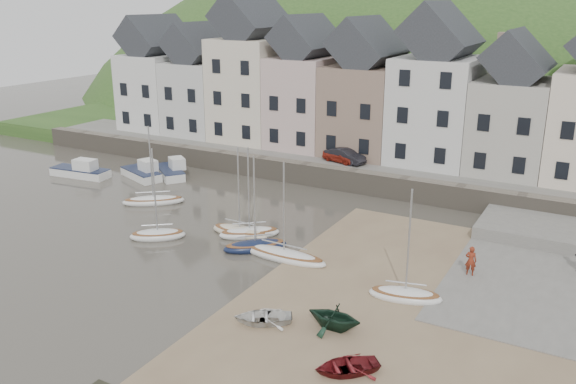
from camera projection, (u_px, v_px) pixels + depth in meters
The scene contains 24 objects.
ground at pixel (239, 268), 35.32m from camera, with size 160.00×160.00×0.00m, color #444036.
quay_land at pixel (410, 145), 61.73m from camera, with size 90.00×30.00×1.50m, color #2F5120.
quay_street at pixel (369, 163), 51.91m from camera, with size 70.00×7.00×0.10m, color slate.
seawall at pixel (353, 181), 49.20m from camera, with size 70.00×1.20×1.80m, color slate.
beach at pixel (421, 312), 30.23m from camera, with size 18.00×26.00×0.06m, color #7C644B.
slipway at pixel (529, 269), 35.03m from camera, with size 8.00×18.00×0.12m, color slate.
hillside at pixel (428, 223), 93.07m from camera, with size 134.40×84.00×84.00m.
townhouse_terrace at pixel (406, 93), 52.24m from camera, with size 61.05×8.00×13.93m.
sailboat_0 at pixel (154, 200), 46.32m from camera, with size 4.65×4.13×6.32m.
sailboat_1 at pixel (158, 234), 39.58m from camera, with size 3.81×3.40×6.32m.
sailboat_2 at pixel (240, 231), 40.13m from camera, with size 4.25×1.51×6.32m.
sailboat_3 at pixel (250, 233), 39.92m from camera, with size 4.07×3.77×6.32m.
sailboat_4 at pixel (284, 255), 36.42m from camera, with size 5.76×1.59×6.32m.
sailboat_5 at pixel (255, 246), 37.80m from camera, with size 3.98×3.95×6.32m.
sailboat_6 at pixel (405, 295), 31.50m from camera, with size 4.09×2.35×6.32m.
motorboat_0 at pixel (143, 172), 52.80m from camera, with size 4.95×3.27×1.70m.
motorboat_1 at pixel (81, 170), 53.26m from camera, with size 5.67×2.35×1.70m.
motorboat_2 at pixel (171, 170), 53.38m from camera, with size 4.73×4.14×1.70m.
rowboat_white at pixel (263, 317), 29.12m from camera, with size 2.03×2.85×0.59m, color silver.
rowboat_green at pixel (334, 316), 28.42m from camera, with size 2.28×2.64×1.39m, color #153021.
rowboat_red at pixel (347, 366), 25.23m from camera, with size 2.00×2.81×0.58m, color maroon.
person_red at pixel (471, 261), 33.88m from camera, with size 0.63×0.42×1.74m, color maroon.
car_left at pixel (340, 156), 51.94m from camera, with size 1.35×3.36×1.15m, color maroon.
car_right at pixel (345, 156), 51.73m from camera, with size 1.32×3.79×1.25m, color black.
Camera 1 is at (18.21, -26.79, 15.05)m, focal length 37.40 mm.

